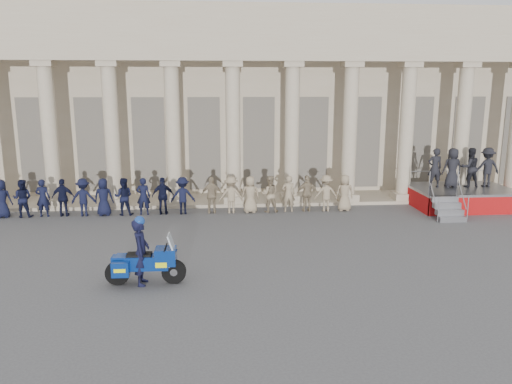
% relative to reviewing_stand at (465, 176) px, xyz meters
% --- Properties ---
extents(ground, '(90.00, 90.00, 0.00)m').
position_rel_reviewing_stand_xyz_m(ground, '(-11.46, -6.90, -1.37)').
color(ground, '#4C4C4F').
rests_on(ground, ground).
extents(building, '(40.00, 12.50, 9.00)m').
position_rel_reviewing_stand_xyz_m(building, '(-11.46, 7.84, 3.16)').
color(building, tan).
rests_on(building, ground).
extents(officer_rank, '(18.18, 0.59, 1.56)m').
position_rel_reviewing_stand_xyz_m(officer_rank, '(-14.06, -0.29, -0.59)').
color(officer_rank, black).
rests_on(officer_rank, ground).
extents(reviewing_stand, '(4.24, 4.07, 2.60)m').
position_rel_reviewing_stand_xyz_m(reviewing_stand, '(0.00, 0.00, 0.00)').
color(reviewing_stand, gray).
rests_on(reviewing_stand, ground).
extents(motorcycle, '(2.17, 0.89, 1.40)m').
position_rel_reviewing_stand_xyz_m(motorcycle, '(-12.85, -7.84, -0.76)').
color(motorcycle, black).
rests_on(motorcycle, ground).
extents(rider, '(0.45, 0.67, 1.92)m').
position_rel_reviewing_stand_xyz_m(rider, '(-12.97, -7.84, -0.42)').
color(rider, black).
rests_on(rider, ground).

